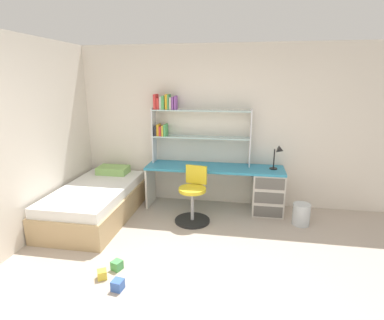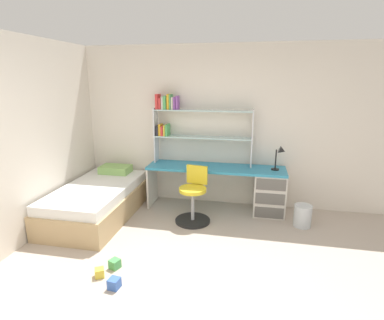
# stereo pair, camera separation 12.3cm
# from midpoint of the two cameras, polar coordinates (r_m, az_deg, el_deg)

# --- Properties ---
(ground_plane) EXTENTS (5.52, 6.28, 0.02)m
(ground_plane) POSITION_cam_midpoint_polar(r_m,az_deg,el_deg) (3.10, -1.93, -26.81)
(ground_plane) COLOR #B2A393
(room_shell) EXTENTS (5.52, 6.28, 2.59)m
(room_shell) POSITION_cam_midpoint_polar(r_m,az_deg,el_deg) (3.97, -15.85, 3.36)
(room_shell) COLOR silver
(room_shell) RESTS_ON ground_plane
(desk) EXTENTS (2.17, 0.54, 0.71)m
(desk) POSITION_cam_midpoint_polar(r_m,az_deg,el_deg) (4.90, 10.28, -4.92)
(desk) COLOR teal
(desk) RESTS_ON ground_plane
(bookshelf_hutch) EXTENTS (1.59, 0.22, 1.11)m
(bookshelf_hutch) POSITION_cam_midpoint_polar(r_m,az_deg,el_deg) (4.91, -2.04, 7.27)
(bookshelf_hutch) COLOR silver
(bookshelf_hutch) RESTS_ON desk
(desk_lamp) EXTENTS (0.20, 0.17, 0.38)m
(desk_lamp) POSITION_cam_midpoint_polar(r_m,az_deg,el_deg) (4.75, 15.26, 1.13)
(desk_lamp) COLOR black
(desk_lamp) RESTS_ON desk
(swivel_chair) EXTENTS (0.52, 0.52, 0.82)m
(swivel_chair) POSITION_cam_midpoint_polar(r_m,az_deg,el_deg) (4.51, -0.59, -7.52)
(swivel_chair) COLOR black
(swivel_chair) RESTS_ON ground_plane
(bed_platform) EXTENTS (1.01, 1.85, 0.62)m
(bed_platform) POSITION_cam_midpoint_polar(r_m,az_deg,el_deg) (4.89, -18.17, -7.46)
(bed_platform) COLOR tan
(bed_platform) RESTS_ON ground_plane
(waste_bin) EXTENTS (0.25, 0.25, 0.32)m
(waste_bin) POSITION_cam_midpoint_polar(r_m,az_deg,el_deg) (4.72, 19.10, -9.59)
(waste_bin) COLOR silver
(waste_bin) RESTS_ON ground_plane
(toy_block_yellow_0) EXTENTS (0.13, 0.13, 0.10)m
(toy_block_yellow_0) POSITION_cam_midpoint_polar(r_m,az_deg,el_deg) (3.59, -17.51, -19.79)
(toy_block_yellow_0) COLOR gold
(toy_block_yellow_0) RESTS_ON ground_plane
(toy_block_blue_1) EXTENTS (0.12, 0.12, 0.11)m
(toy_block_blue_1) POSITION_cam_midpoint_polar(r_m,az_deg,el_deg) (3.40, -14.84, -21.71)
(toy_block_blue_1) COLOR #3860B7
(toy_block_blue_1) RESTS_ON ground_plane
(toy_block_green_2) EXTENTS (0.14, 0.14, 0.10)m
(toy_block_green_2) POSITION_cam_midpoint_polar(r_m,az_deg,el_deg) (3.69, -14.87, -18.53)
(toy_block_green_2) COLOR #479E51
(toy_block_green_2) RESTS_ON ground_plane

